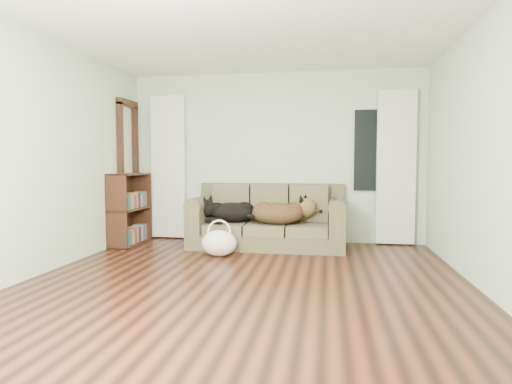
% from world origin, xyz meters
% --- Properties ---
extents(floor, '(5.00, 5.00, 0.00)m').
position_xyz_m(floor, '(0.00, 0.00, 0.00)').
color(floor, black).
rests_on(floor, ground).
extents(ceiling, '(5.00, 5.00, 0.00)m').
position_xyz_m(ceiling, '(0.00, 0.00, 2.60)').
color(ceiling, white).
rests_on(ceiling, ground).
extents(wall_back, '(4.50, 0.04, 2.60)m').
position_xyz_m(wall_back, '(0.00, 2.50, 1.30)').
color(wall_back, '#A9C1A2').
rests_on(wall_back, ground).
extents(wall_left, '(0.04, 5.00, 2.60)m').
position_xyz_m(wall_left, '(-2.25, 0.00, 1.30)').
color(wall_left, '#A9C1A2').
rests_on(wall_left, ground).
extents(wall_right, '(0.04, 5.00, 2.60)m').
position_xyz_m(wall_right, '(2.25, 0.00, 1.30)').
color(wall_right, '#A9C1A2').
rests_on(wall_right, ground).
extents(curtain_left, '(0.55, 0.08, 2.25)m').
position_xyz_m(curtain_left, '(-1.70, 2.42, 1.15)').
color(curtain_left, silver).
rests_on(curtain_left, ground).
extents(curtain_right, '(0.55, 0.08, 2.25)m').
position_xyz_m(curtain_right, '(1.80, 2.42, 1.15)').
color(curtain_right, silver).
rests_on(curtain_right, ground).
extents(window_pane, '(0.50, 0.03, 1.20)m').
position_xyz_m(window_pane, '(1.45, 2.47, 1.40)').
color(window_pane, black).
rests_on(window_pane, wall_back).
extents(door_casing, '(0.07, 0.60, 2.10)m').
position_xyz_m(door_casing, '(-2.20, 2.05, 1.05)').
color(door_casing, black).
rests_on(door_casing, ground).
extents(sofa, '(2.19, 0.95, 0.90)m').
position_xyz_m(sofa, '(-0.04, 1.97, 0.45)').
color(sofa, '#4B4632').
rests_on(sofa, floor).
extents(dog_black_lab, '(0.71, 0.50, 0.30)m').
position_xyz_m(dog_black_lab, '(-0.60, 1.96, 0.48)').
color(dog_black_lab, black).
rests_on(dog_black_lab, sofa).
extents(dog_shepherd, '(0.78, 0.56, 0.34)m').
position_xyz_m(dog_shepherd, '(0.16, 1.90, 0.49)').
color(dog_shepherd, black).
rests_on(dog_shepherd, sofa).
extents(tv_remote, '(0.05, 0.17, 0.02)m').
position_xyz_m(tv_remote, '(0.91, 1.80, 0.73)').
color(tv_remote, black).
rests_on(tv_remote, sofa).
extents(tote_bag, '(0.56, 0.51, 0.34)m').
position_xyz_m(tote_bag, '(-0.57, 1.25, 0.16)').
color(tote_bag, silver).
rests_on(tote_bag, floor).
extents(bookshelf, '(0.37, 0.86, 1.06)m').
position_xyz_m(bookshelf, '(-2.09, 1.83, 0.50)').
color(bookshelf, black).
rests_on(bookshelf, floor).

